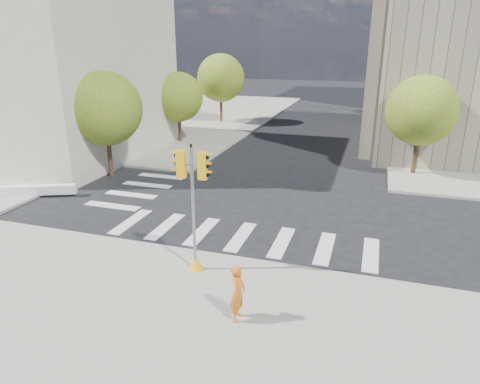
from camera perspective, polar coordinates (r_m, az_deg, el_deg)
name	(u,v)px	position (r m, az deg, el deg)	size (l,w,h in m)	color
ground	(256,220)	(20.26, 2.09, -3.72)	(160.00, 160.00, 0.00)	black
sidewalk_far_left	(150,115)	(51.17, -11.90, 10.06)	(28.00, 40.00, 0.15)	gray
classical_building	(22,64)	(36.06, -27.11, 14.93)	(19.00, 15.00, 12.70)	beige
tree_lw_near	(105,109)	(27.13, -17.56, 10.55)	(4.40, 4.40, 6.41)	#382616
tree_lw_mid	(178,97)	(35.76, -8.23, 12.43)	(4.00, 4.00, 5.77)	#382616
tree_lw_far	(221,78)	(44.86, -2.58, 14.95)	(4.80, 4.80, 6.95)	#382616
tree_re_near	(421,111)	(28.35, 23.04, 9.96)	(4.20, 4.20, 6.16)	#382616
tree_re_mid	(411,87)	(40.21, 21.84, 12.87)	(4.60, 4.60, 6.66)	#382616
tree_re_far	(404,81)	(52.19, 21.07, 13.60)	(4.00, 4.00, 5.88)	#382616
lamp_near	(426,95)	(32.29, 23.54, 11.81)	(0.35, 0.18, 8.11)	black
lamp_far	(413,79)	(46.19, 22.11, 13.79)	(0.35, 0.18, 8.11)	black
traffic_signal	(194,219)	(14.98, -6.19, -3.60)	(1.07, 0.56, 4.63)	#FFB40D
photographer	(238,293)	(12.77, -0.28, -13.30)	(0.64, 0.42, 1.77)	orange
planter_wall	(19,190)	(25.89, -27.42, 0.18)	(6.00, 0.40, 0.50)	white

